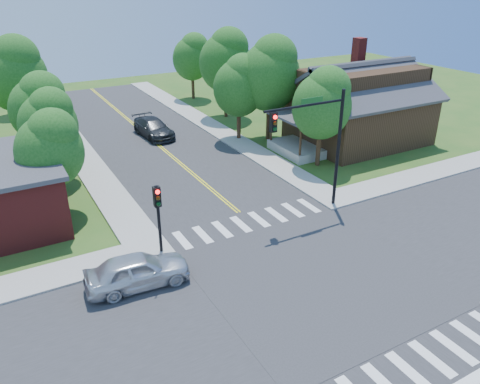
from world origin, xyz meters
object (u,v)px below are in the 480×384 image
signal_pole_nw (158,207)px  house_ne (359,102)px  car_silver (138,271)px  signal_mast_ne (317,134)px  car_dgrey (154,128)px

signal_pole_nw → house_ne: 22.45m
signal_pole_nw → car_silver: bearing=-132.1°
signal_mast_ne → car_dgrey: bearing=100.8°
signal_pole_nw → car_silver: (-1.88, -2.08, -1.86)m
signal_pole_nw → car_dgrey: (6.07, 18.05, -1.89)m
car_silver → car_dgrey: car_silver is taller
signal_mast_ne → car_silver: size_ratio=1.49×
car_silver → car_dgrey: (7.95, 20.13, -0.03)m
car_silver → house_ne: bearing=-60.2°
signal_mast_ne → car_dgrey: size_ratio=1.32×
signal_pole_nw → house_ne: bearing=22.7°
signal_mast_ne → house_ne: signal_mast_ne is taller
car_silver → car_dgrey: 21.64m
car_dgrey → house_ne: bearing=-37.0°
house_ne → car_silver: (-22.59, -10.73, -2.53)m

